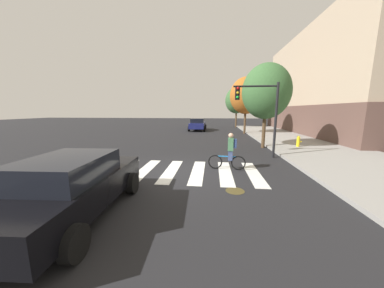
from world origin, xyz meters
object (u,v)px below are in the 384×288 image
sedan_near (72,186)px  street_tree_far (237,100)px  cyclist (230,152)px  street_tree_near (266,92)px  traffic_light_near (261,107)px  fire_hydrant (298,141)px  manhole_cover (235,191)px  sedan_mid (198,124)px  street_tree_mid (246,96)px

sedan_near → street_tree_far: size_ratio=0.75×
sedan_near → cyclist: (4.26, 4.51, 0.02)m
sedan_near → street_tree_far: (7.17, 27.50, 3.41)m
street_tree_near → traffic_light_near: bearing=-108.1°
traffic_light_near → street_tree_near: (0.99, 3.05, 1.11)m
traffic_light_near → fire_hydrant: 5.05m
street_tree_far → street_tree_near: bearing=-90.1°
manhole_cover → fire_hydrant: (5.27, 8.00, 0.53)m
cyclist → street_tree_near: size_ratio=0.29×
fire_hydrant → street_tree_near: (-2.39, 0.10, 3.44)m
manhole_cover → sedan_mid: sedan_mid is taller
cyclist → traffic_light_near: size_ratio=0.41×
street_tree_mid → street_tree_far: bearing=90.2°
cyclist → street_tree_mid: (2.94, 14.47, 3.50)m
manhole_cover → cyclist: cyclist is taller
sedan_near → fire_hydrant: sedan_near is taller
street_tree_mid → manhole_cover: bearing=-99.9°
traffic_light_near → street_tree_mid: 12.01m
sedan_near → street_tree_far: street_tree_far is taller
street_tree_near → street_tree_far: (0.02, 17.34, 0.26)m
traffic_light_near → fire_hydrant: (3.38, 2.95, -2.33)m
sedan_near → street_tree_mid: (7.20, 18.99, 3.52)m
manhole_cover → fire_hydrant: fire_hydrant is taller
sedan_mid → cyclist: 17.91m
sedan_mid → fire_hydrant: (8.08, -12.13, -0.31)m
fire_hydrant → sedan_near: bearing=-133.4°
sedan_near → sedan_mid: size_ratio=0.99×
manhole_cover → sedan_near: sedan_near is taller
cyclist → traffic_light_near: bearing=54.1°
fire_hydrant → street_tree_mid: size_ratio=0.12×
manhole_cover → sedan_mid: 20.34m
sedan_near → street_tree_near: bearing=54.9°
sedan_mid → manhole_cover: bearing=-82.1°
fire_hydrant → street_tree_far: bearing=97.7°
traffic_light_near → street_tree_mid: bearing=84.9°
sedan_mid → street_tree_far: street_tree_far is taller
fire_hydrant → street_tree_far: size_ratio=0.12×
manhole_cover → street_tree_far: (2.91, 25.43, 4.23)m
sedan_mid → street_tree_far: 8.50m
manhole_cover → street_tree_mid: size_ratio=0.10×
sedan_near → fire_hydrant: 13.86m
traffic_light_near → street_tree_near: size_ratio=0.71×
sedan_near → fire_hydrant: bearing=46.6°
street_tree_far → fire_hydrant: bearing=-82.3°
manhole_cover → street_tree_near: (2.88, 8.10, 3.97)m
sedan_near → street_tree_mid: 20.61m
manhole_cover → street_tree_far: street_tree_far is taller
traffic_light_near → street_tree_near: 3.39m
street_tree_near → street_tree_far: 17.34m
sedan_near → street_tree_far: 28.62m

